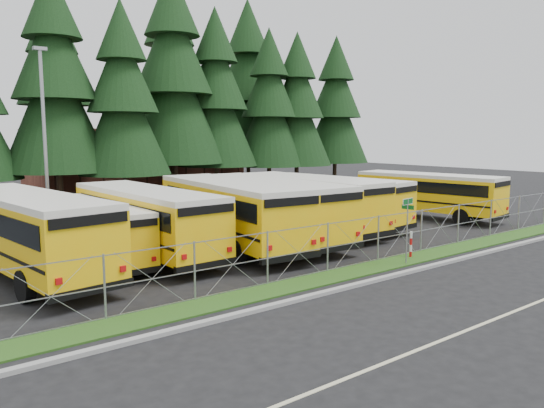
{
  "coord_description": "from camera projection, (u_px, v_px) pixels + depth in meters",
  "views": [
    {
      "loc": [
        -18.36,
        -15.88,
        5.45
      ],
      "look_at": [
        -2.91,
        4.0,
        2.13
      ],
      "focal_mm": 35.0,
      "sensor_mm": 36.0,
      "label": 1
    }
  ],
  "objects": [
    {
      "name": "conifer_9",
      "position": [
        336.0,
        111.0,
        58.17
      ],
      "size": [
        7.26,
        7.26,
        16.06
      ],
      "primitive_type": null,
      "color": "black",
      "rests_on": "ground"
    },
    {
      "name": "conifer_8",
      "position": [
        297.0,
        111.0,
        53.78
      ],
      "size": [
        7.08,
        7.08,
        15.66
      ],
      "primitive_type": null,
      "color": "black",
      "rests_on": "ground"
    },
    {
      "name": "bus_east",
      "position": [
        423.0,
        196.0,
        34.8
      ],
      "size": [
        4.18,
        11.33,
        2.9
      ],
      "primitive_type": null,
      "rotation": [
        0.0,
        0.0,
        0.14
      ],
      "color": "#FFB908",
      "rests_on": "ground"
    },
    {
      "name": "conifer_6",
      "position": [
        216.0,
        101.0,
        49.11
      ],
      "size": [
        7.7,
        7.7,
        17.03
      ],
      "primitive_type": null,
      "color": "black",
      "rests_on": "ground"
    },
    {
      "name": "ground",
      "position": [
        375.0,
        254.0,
        24.31
      ],
      "size": [
        120.0,
        120.0,
        0.0
      ],
      "primitive_type": "plane",
      "color": "black",
      "rests_on": "ground"
    },
    {
      "name": "bus_1",
      "position": [
        91.0,
        232.0,
        22.6
      ],
      "size": [
        2.57,
        9.92,
        2.59
      ],
      "primitive_type": null,
      "rotation": [
        0.0,
        0.0,
        -0.02
      ],
      "color": "#FFB908",
      "rests_on": "ground"
    },
    {
      "name": "bus_4",
      "position": [
        266.0,
        210.0,
        27.18
      ],
      "size": [
        3.36,
        12.24,
        3.18
      ],
      "primitive_type": null,
      "rotation": [
        0.0,
        0.0,
        -0.04
      ],
      "color": "#FFB908",
      "rests_on": "ground"
    },
    {
      "name": "conifer_3",
      "position": [
        55.0,
        88.0,
        39.65
      ],
      "size": [
        8.02,
        8.02,
        17.73
      ],
      "primitive_type": null,
      "color": "black",
      "rests_on": "ground"
    },
    {
      "name": "chainlink_fence",
      "position": [
        393.0,
        236.0,
        23.4
      ],
      "size": [
        44.0,
        0.1,
        2.0
      ],
      "primitive_type": null,
      "color": "#93969B",
      "rests_on": "ground"
    },
    {
      "name": "conifer_5",
      "position": [
        173.0,
        83.0,
        46.4
      ],
      "size": [
        8.93,
        8.93,
        19.75
      ],
      "primitive_type": null,
      "color": "black",
      "rests_on": "ground"
    },
    {
      "name": "conifer_7",
      "position": [
        269.0,
        110.0,
        52.07
      ],
      "size": [
        7.11,
        7.11,
        15.73
      ],
      "primitive_type": null,
      "color": "black",
      "rests_on": "ground"
    },
    {
      "name": "bus_6",
      "position": [
        328.0,
        202.0,
        31.47
      ],
      "size": [
        3.96,
        11.43,
        2.94
      ],
      "primitive_type": null,
      "rotation": [
        0.0,
        0.0,
        0.12
      ],
      "color": "#FFB908",
      "rests_on": "ground"
    },
    {
      "name": "bus_0",
      "position": [
        23.0,
        235.0,
        20.4
      ],
      "size": [
        4.37,
        12.55,
        3.22
      ],
      "primitive_type": null,
      "rotation": [
        0.0,
        0.0,
        0.12
      ],
      "color": "#FFB908",
      "rests_on": "ground"
    },
    {
      "name": "conifer_4",
      "position": [
        123.0,
        103.0,
        41.0
      ],
      "size": [
        7.12,
        7.12,
        15.74
      ],
      "primitive_type": null,
      "color": "black",
      "rests_on": "ground"
    },
    {
      "name": "street_sign",
      "position": [
        407.0,
        217.0,
        22.06
      ],
      "size": [
        0.83,
        0.55,
        2.81
      ],
      "color": "#93969B",
      "rests_on": "ground"
    },
    {
      "name": "conifer_11",
      "position": [
        54.0,
        95.0,
        46.02
      ],
      "size": [
        7.96,
        7.96,
        17.59
      ],
      "primitive_type": null,
      "color": "black",
      "rests_on": "ground"
    },
    {
      "name": "conifer_12",
      "position": [
        170.0,
        88.0,
        52.22
      ],
      "size": [
        9.03,
        9.03,
        19.98
      ],
      "primitive_type": null,
      "color": "black",
      "rests_on": "ground"
    },
    {
      "name": "bus_5",
      "position": [
        305.0,
        204.0,
        29.98
      ],
      "size": [
        2.93,
        11.79,
        3.08
      ],
      "primitive_type": null,
      "rotation": [
        0.0,
        0.0,
        -0.01
      ],
      "color": "#FFB908",
      "rests_on": "ground"
    },
    {
      "name": "striped_bollard",
      "position": [
        411.0,
        245.0,
        23.4
      ],
      "size": [
        0.11,
        0.11,
        1.2
      ],
      "primitive_type": "cylinder",
      "color": "#B20C0C",
      "rests_on": "ground"
    },
    {
      "name": "bus_2",
      "position": [
        142.0,
        222.0,
        23.79
      ],
      "size": [
        3.1,
        11.74,
        3.06
      ],
      "primitive_type": null,
      "rotation": [
        0.0,
        0.0,
        0.03
      ],
      "color": "#FFB908",
      "rests_on": "ground"
    },
    {
      "name": "brick_building",
      "position": [
        137.0,
        156.0,
        58.88
      ],
      "size": [
        22.0,
        10.0,
        6.0
      ],
      "primitive_type": "cube",
      "color": "brown",
      "rests_on": "ground"
    },
    {
      "name": "conifer_13",
      "position": [
        248.0,
        93.0,
        57.01
      ],
      "size": [
        8.9,
        8.9,
        19.69
      ],
      "primitive_type": null,
      "color": "black",
      "rests_on": "ground"
    },
    {
      "name": "bus_3",
      "position": [
        226.0,
        214.0,
        25.61
      ],
      "size": [
        4.14,
        12.56,
        3.23
      ],
      "primitive_type": null,
      "rotation": [
        0.0,
        0.0,
        -0.1
      ],
      "color": "#FFB908",
      "rests_on": "ground"
    },
    {
      "name": "grass_verge",
      "position": [
        405.0,
        260.0,
        22.98
      ],
      "size": [
        50.0,
        1.4,
        0.06
      ],
      "primitive_type": "cube",
      "color": "#214513",
      "rests_on": "ground"
    },
    {
      "name": "light_standard",
      "position": [
        44.0,
        133.0,
        29.23
      ],
      "size": [
        0.7,
        0.35,
        10.14
      ],
      "color": "#93969B",
      "rests_on": "ground"
    },
    {
      "name": "curb",
      "position": [
        433.0,
        266.0,
        21.88
      ],
      "size": [
        50.0,
        0.25,
        0.12
      ],
      "primitive_type": "cube",
      "color": "gray",
      "rests_on": "ground"
    }
  ]
}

